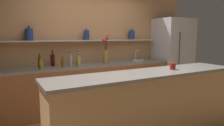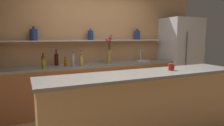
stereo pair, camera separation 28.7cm
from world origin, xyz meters
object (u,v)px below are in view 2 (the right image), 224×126
object	(u,v)px
flower_vase	(109,54)
coffee_mug	(171,67)
bottle_spirit_2	(81,59)
bottle_oil_3	(44,64)
bottle_sauce_0	(81,62)
bottle_spirit_4	(73,60)
bottle_spirit_7	(81,61)
sink_fixture	(143,60)
bottle_spirit_5	(43,61)
bottle_wine_1	(56,59)
bottle_sauce_6	(65,62)
refrigerator	(180,57)

from	to	relation	value
flower_vase	coffee_mug	size ratio (longest dim) A/B	6.27
bottle_spirit_2	bottle_oil_3	xyz separation A→B (m)	(-0.76, -0.25, -0.03)
bottle_sauce_0	coffee_mug	xyz separation A→B (m)	(0.85, -1.68, 0.08)
bottle_spirit_2	bottle_spirit_4	bearing A→B (deg)	-136.05
bottle_spirit_7	coffee_mug	bearing A→B (deg)	-60.91
sink_fixture	bottle_spirit_5	world-z (taller)	bottle_spirit_5
bottle_spirit_7	coffee_mug	xyz separation A→B (m)	(0.88, -1.58, 0.05)
bottle_sauce_0	bottle_wine_1	bearing A→B (deg)	160.56
sink_fixture	bottle_sauce_6	world-z (taller)	sink_fixture
bottle_spirit_7	flower_vase	bearing A→B (deg)	9.56
bottle_sauce_0	bottle_oil_3	world-z (taller)	bottle_oil_3
bottle_spirit_5	bottle_spirit_7	bearing A→B (deg)	-11.82
coffee_mug	bottle_sauce_6	bearing A→B (deg)	124.97
bottle_spirit_7	bottle_wine_1	bearing A→B (deg)	148.69
bottle_oil_3	bottle_sauce_6	xyz separation A→B (m)	(0.42, 0.14, -0.01)
bottle_wine_1	coffee_mug	distance (m)	2.27
bottle_oil_3	coffee_mug	bearing A→B (deg)	-43.96
bottle_wine_1	coffee_mug	size ratio (longest dim) A/B	3.30
flower_vase	bottle_spirit_2	distance (m)	0.61
flower_vase	bottle_spirit_7	xyz separation A→B (m)	(-0.64, -0.11, -0.11)
bottle_wine_1	bottle_spirit_4	xyz separation A→B (m)	(0.27, -0.27, -0.00)
refrigerator	bottle_sauce_6	world-z (taller)	refrigerator
bottle_spirit_4	bottle_oil_3	bearing A→B (deg)	-175.44
bottle_sauce_0	bottle_sauce_6	world-z (taller)	bottle_sauce_6
refrigerator	bottle_wine_1	distance (m)	3.05
flower_vase	bottle_spirit_7	distance (m)	0.66
bottle_spirit_7	bottle_spirit_2	bearing A→B (deg)	76.78
sink_fixture	coffee_mug	bearing A→B (deg)	-110.55
bottle_sauce_0	bottle_spirit_5	bearing A→B (deg)	176.51
refrigerator	bottle_oil_3	world-z (taller)	refrigerator
flower_vase	bottle_sauce_0	distance (m)	0.63
flower_vase	coffee_mug	xyz separation A→B (m)	(0.24, -1.69, -0.06)
bottle_oil_3	coffee_mug	world-z (taller)	bottle_oil_3
bottle_oil_3	bottle_spirit_4	xyz separation A→B (m)	(0.55, 0.04, 0.03)
bottle_sauce_0	bottle_spirit_7	distance (m)	0.11
bottle_spirit_2	coffee_mug	distance (m)	1.97
bottle_oil_3	bottle_spirit_2	bearing A→B (deg)	18.28
flower_vase	bottle_spirit_4	bearing A→B (deg)	-172.33
flower_vase	bottle_wine_1	size ratio (longest dim) A/B	1.90
bottle_sauce_6	coffee_mug	xyz separation A→B (m)	(1.17, -1.68, 0.07)
sink_fixture	bottle_spirit_2	size ratio (longest dim) A/B	1.08
bottle_wine_1	bottle_spirit_7	size ratio (longest dim) A/B	1.37
bottle_oil_3	bottle_spirit_7	distance (m)	0.71
bottle_oil_3	coffee_mug	distance (m)	2.21
flower_vase	bottle_wine_1	distance (m)	1.10
refrigerator	bottle_spirit_4	bearing A→B (deg)	-178.05
bottle_spirit_2	bottle_spirit_7	xyz separation A→B (m)	(-0.05, -0.21, -0.02)
bottle_sauce_0	bottle_spirit_7	xyz separation A→B (m)	(-0.03, -0.10, 0.02)
bottle_spirit_2	bottle_spirit_4	size ratio (longest dim) A/B	1.01
bottle_oil_3	bottle_sauce_6	distance (m)	0.44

